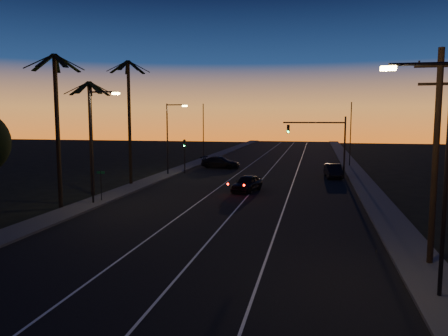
% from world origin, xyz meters
% --- Properties ---
extents(road, '(20.00, 170.00, 0.01)m').
position_xyz_m(road, '(0.00, 30.00, 0.01)').
color(road, black).
rests_on(road, ground).
extents(sidewalk_left, '(2.40, 170.00, 0.16)m').
position_xyz_m(sidewalk_left, '(-11.20, 30.00, 0.08)').
color(sidewalk_left, '#3C3C3A').
rests_on(sidewalk_left, ground).
extents(sidewalk_right, '(2.40, 170.00, 0.16)m').
position_xyz_m(sidewalk_right, '(11.20, 30.00, 0.08)').
color(sidewalk_right, '#3C3C3A').
rests_on(sidewalk_right, ground).
extents(lane_stripe_left, '(0.12, 160.00, 0.01)m').
position_xyz_m(lane_stripe_left, '(-3.00, 30.00, 0.02)').
color(lane_stripe_left, silver).
rests_on(lane_stripe_left, road).
extents(lane_stripe_mid, '(0.12, 160.00, 0.01)m').
position_xyz_m(lane_stripe_mid, '(0.50, 30.00, 0.02)').
color(lane_stripe_mid, silver).
rests_on(lane_stripe_mid, road).
extents(lane_stripe_right, '(0.12, 160.00, 0.01)m').
position_xyz_m(lane_stripe_right, '(4.00, 30.00, 0.02)').
color(lane_stripe_right, silver).
rests_on(lane_stripe_right, road).
extents(palm_near, '(4.25, 4.16, 11.53)m').
position_xyz_m(palm_near, '(-12.60, 18.00, 7.07)').
color(palm_near, black).
rests_on(palm_near, ground).
extents(palm_mid, '(4.25, 4.16, 10.03)m').
position_xyz_m(palm_mid, '(-13.20, 24.00, 6.25)').
color(palm_mid, black).
rests_on(palm_mid, ground).
extents(palm_far, '(4.25, 4.16, 12.53)m').
position_xyz_m(palm_far, '(-12.20, 30.00, 7.61)').
color(palm_far, black).
rests_on(palm_far, ground).
extents(streetlight_left_near, '(2.55, 0.26, 9.00)m').
position_xyz_m(streetlight_left_near, '(-10.70, 20.00, 5.32)').
color(streetlight_left_near, black).
rests_on(streetlight_left_near, ground).
extents(streetlight_left_far, '(2.55, 0.26, 8.50)m').
position_xyz_m(streetlight_left_far, '(-10.69, 38.00, 5.06)').
color(streetlight_left_far, black).
rests_on(streetlight_left_far, ground).
extents(streetlight_right_near, '(2.55, 0.26, 9.00)m').
position_xyz_m(streetlight_right_near, '(10.70, 6.00, 5.32)').
color(streetlight_right_near, black).
rests_on(streetlight_right_near, ground).
extents(street_sign, '(0.70, 0.06, 2.60)m').
position_xyz_m(street_sign, '(-10.80, 21.00, 1.66)').
color(street_sign, black).
rests_on(street_sign, ground).
extents(utility_pole, '(2.20, 0.28, 10.00)m').
position_xyz_m(utility_pole, '(11.60, 10.00, 5.32)').
color(utility_pole, black).
rests_on(utility_pole, ground).
extents(signal_mast, '(7.10, 0.41, 7.00)m').
position_xyz_m(signal_mast, '(7.14, 39.99, 4.78)').
color(signal_mast, black).
rests_on(signal_mast, ground).
extents(signal_post, '(0.28, 0.37, 4.20)m').
position_xyz_m(signal_post, '(-9.50, 39.98, 2.89)').
color(signal_post, black).
rests_on(signal_post, ground).
extents(far_pole_left, '(0.14, 0.14, 9.00)m').
position_xyz_m(far_pole_left, '(-11.00, 55.00, 4.50)').
color(far_pole_left, black).
rests_on(far_pole_left, ground).
extents(far_pole_right, '(0.14, 0.14, 9.00)m').
position_xyz_m(far_pole_right, '(11.00, 52.00, 4.50)').
color(far_pole_right, black).
rests_on(far_pole_right, ground).
extents(lead_car, '(2.78, 5.28, 1.54)m').
position_xyz_m(lead_car, '(0.04, 28.58, 0.78)').
color(lead_car, black).
rests_on(lead_car, road).
extents(right_car, '(2.12, 4.86, 1.55)m').
position_xyz_m(right_car, '(8.30, 39.78, 0.79)').
color(right_car, black).
rests_on(right_car, road).
extents(cross_car, '(5.66, 3.09, 1.55)m').
position_xyz_m(cross_car, '(-6.38, 46.46, 0.79)').
color(cross_car, black).
rests_on(cross_car, road).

